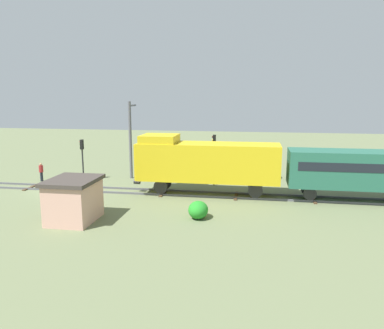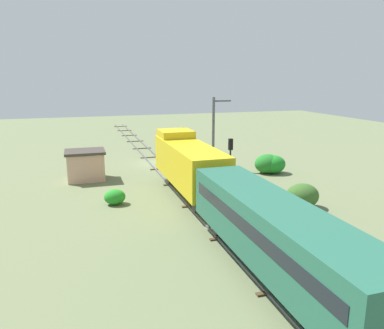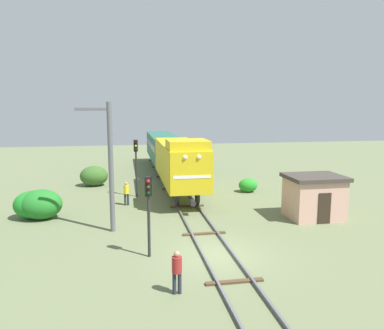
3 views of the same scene
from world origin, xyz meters
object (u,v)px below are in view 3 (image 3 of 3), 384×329
Objects in this scene: worker_near_track at (177,269)px; worker_by_signal at (126,192)px; catenary_mast at (110,164)px; relay_hut at (314,196)px; traffic_signal_near at (148,201)px; passenger_car_leading at (163,147)px; traffic_signal_mid at (136,158)px; locomotive at (180,161)px.

worker_near_track is 13.49m from worker_by_signal.
catenary_mast is 2.08× the size of relay_hut.
worker_by_signal is at bearing -88.80° from worker_near_track.
worker_by_signal is 0.49× the size of relay_hut.
traffic_signal_near is at bearing -157.30° from relay_hut.
passenger_car_leading is 3.64× the size of traffic_signal_near.
catenary_mast is (-1.67, -8.11, 0.78)m from traffic_signal_mid.
catenary_mast is (-0.87, -5.58, 2.88)m from worker_by_signal.
passenger_car_leading is 1.93× the size of catenary_mast.
locomotive is at bearing 56.95° from catenary_mast.
passenger_car_leading reaches higher than worker_near_track.
relay_hut is (7.50, -20.69, -1.13)m from passenger_car_leading.
passenger_car_leading is at bearing 109.92° from relay_hut.
traffic_signal_mid is 3.38m from worker_by_signal.
passenger_car_leading is 4.00× the size of relay_hut.
catenary_mast is (-2.67, 7.78, 2.88)m from worker_near_track.
relay_hut is at bearing -35.17° from traffic_signal_mid.
traffic_signal_near is 4.61m from catenary_mast.
catenary_mast reaches higher than relay_hut.
worker_by_signal is 0.23× the size of catenary_mast.
passenger_car_leading is at bearing -101.21° from worker_near_track.
worker_by_signal is at bearing -152.31° from locomotive.
locomotive is 6.82× the size of worker_near_track.
catenary_mast reaches higher than passenger_car_leading.
locomotive is at bearing 74.87° from traffic_signal_near.
relay_hut is (12.57, 0.43, -2.49)m from catenary_mast.
locomotive is 5.07m from worker_by_signal.
traffic_signal_near is 12.17m from traffic_signal_mid.
traffic_signal_mid is at bearing 90.94° from traffic_signal_near.
relay_hut is at bearing 22.70° from traffic_signal_near.
catenary_mast is at bearing -103.49° from passenger_car_leading.
traffic_signal_near is 2.26× the size of worker_near_track.
worker_near_track is at bearing -94.75° from passenger_car_leading.
catenary_mast reaches higher than locomotive.
worker_near_track is 8.72m from catenary_mast.
catenary_mast reaches higher than worker_by_signal.
traffic_signal_mid reaches higher than worker_near_track.
worker_near_track is at bearing -140.31° from relay_hut.
traffic_signal_near is 2.26× the size of worker_by_signal.
traffic_signal_near reaches higher than worker_near_track.
locomotive is at bearing -100.88° from worker_by_signal.
worker_near_track is 0.49× the size of relay_hut.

